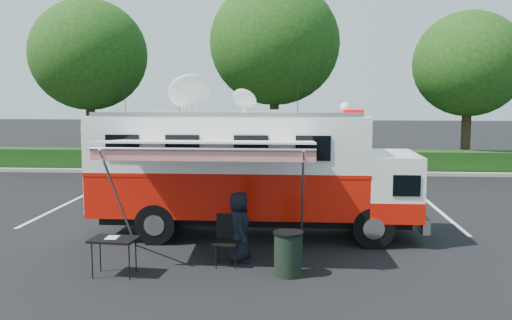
# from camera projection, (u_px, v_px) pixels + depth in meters

# --- Properties ---
(ground_plane) EXTENTS (120.00, 120.00, 0.00)m
(ground_plane) POSITION_uv_depth(u_px,v_px,m) (255.00, 235.00, 14.68)
(ground_plane) COLOR black
(ground_plane) RESTS_ON ground
(back_border) EXTENTS (60.00, 6.14, 8.87)m
(back_border) POSITION_uv_depth(u_px,v_px,m) (299.00, 63.00, 26.78)
(back_border) COLOR #9E998E
(back_border) RESTS_ON ground_plane
(stall_lines) EXTENTS (24.12, 5.50, 0.01)m
(stall_lines) POSITION_uv_depth(u_px,v_px,m) (246.00, 211.00, 17.69)
(stall_lines) COLOR silver
(stall_lines) RESTS_ON ground_plane
(command_truck) EXTENTS (8.24, 2.27, 3.96)m
(command_truck) POSITION_uv_depth(u_px,v_px,m) (252.00, 170.00, 14.48)
(command_truck) COLOR black
(command_truck) RESTS_ON ground_plane
(awning) EXTENTS (4.50, 2.35, 2.72)m
(awning) POSITION_uv_depth(u_px,v_px,m) (209.00, 146.00, 12.10)
(awning) COLOR white
(awning) RESTS_ON ground_plane
(person) EXTENTS (0.64, 0.84, 1.54)m
(person) POSITION_uv_depth(u_px,v_px,m) (239.00, 261.00, 12.44)
(person) COLOR black
(person) RESTS_ON ground_plane
(folding_table) EXTENTS (0.97, 0.73, 0.77)m
(folding_table) POSITION_uv_depth(u_px,v_px,m) (114.00, 240.00, 11.40)
(folding_table) COLOR black
(folding_table) RESTS_ON ground_plane
(folding_chair) EXTENTS (0.58, 0.61, 1.07)m
(folding_chair) POSITION_uv_depth(u_px,v_px,m) (227.00, 235.00, 12.18)
(folding_chair) COLOR black
(folding_chair) RESTS_ON ground_plane
(trash_bin) EXTENTS (0.61, 0.61, 0.90)m
(trash_bin) POSITION_uv_depth(u_px,v_px,m) (288.00, 254.00, 11.43)
(trash_bin) COLOR black
(trash_bin) RESTS_ON ground_plane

